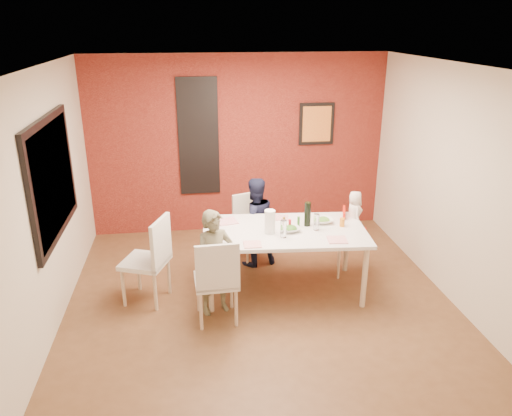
{
  "coord_description": "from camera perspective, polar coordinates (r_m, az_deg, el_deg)",
  "views": [
    {
      "loc": [
        -0.76,
        -5.16,
        3.13
      ],
      "look_at": [
        0.0,
        0.3,
        1.05
      ],
      "focal_mm": 35.0,
      "sensor_mm": 36.0,
      "label": 1
    }
  ],
  "objects": [
    {
      "name": "glassblock_strip",
      "position": [
        7.56,
        -6.59,
        8.06
      ],
      "size": [
        0.55,
        0.03,
        1.7
      ],
      "primitive_type": "cube",
      "color": "silver",
      "rests_on": "wall_back"
    },
    {
      "name": "wine_glass_b",
      "position": [
        5.92,
        6.91,
        -1.61
      ],
      "size": [
        0.07,
        0.07,
        0.2
      ],
      "primitive_type": "cylinder",
      "color": "white",
      "rests_on": "dining_table"
    },
    {
      "name": "high_chair",
      "position": [
        6.53,
        10.77,
        -3.12
      ],
      "size": [
        0.46,
        0.46,
        0.89
      ],
      "rotation": [
        0.0,
        0.0,
        1.28
      ],
      "color": "red",
      "rests_on": "ground"
    },
    {
      "name": "chair_left",
      "position": [
        5.9,
        -11.82,
        -5.37
      ],
      "size": [
        0.63,
        0.63,
        1.05
      ],
      "rotation": [
        0.0,
        0.0,
        4.34
      ],
      "color": "silver",
      "rests_on": "ground"
    },
    {
      "name": "wall_right",
      "position": [
        6.24,
        21.37,
        2.62
      ],
      "size": [
        0.02,
        4.5,
        2.7
      ],
      "primitive_type": "cube",
      "color": "beige",
      "rests_on": "ground"
    },
    {
      "name": "brick_accent_wall",
      "position": [
        7.64,
        -2.01,
        7.17
      ],
      "size": [
        4.5,
        0.02,
        2.7
      ],
      "primitive_type": "cube",
      "color": "maroon",
      "rests_on": "ground"
    },
    {
      "name": "sippy_cup",
      "position": [
        6.08,
        9.82,
        -1.62
      ],
      "size": [
        0.06,
        0.06,
        0.1
      ],
      "primitive_type": "cylinder",
      "color": "orange",
      "rests_on": "dining_table"
    },
    {
      "name": "wine_glass_a",
      "position": [
        5.68,
        3.15,
        -2.4
      ],
      "size": [
        0.07,
        0.07,
        0.21
      ],
      "primitive_type": "cylinder",
      "color": "white",
      "rests_on": "dining_table"
    },
    {
      "name": "condiment_red",
      "position": [
        5.9,
        3.88,
        -1.91
      ],
      "size": [
        0.03,
        0.03,
        0.13
      ],
      "primitive_type": "cylinder",
      "color": "red",
      "rests_on": "dining_table"
    },
    {
      "name": "condiment_brown",
      "position": [
        5.98,
        3.21,
        -1.61
      ],
      "size": [
        0.03,
        0.03,
        0.13
      ],
      "primitive_type": "cylinder",
      "color": "brown",
      "rests_on": "dining_table"
    },
    {
      "name": "plate_near_left",
      "position": [
        5.53,
        -0.41,
        -4.17
      ],
      "size": [
        0.2,
        0.2,
        0.01
      ],
      "primitive_type": "cube",
      "rotation": [
        0.0,
        0.0,
        -0.04
      ],
      "color": "white",
      "rests_on": "dining_table"
    },
    {
      "name": "wall_back",
      "position": [
        7.66,
        -2.03,
        7.21
      ],
      "size": [
        4.5,
        0.02,
        2.7
      ],
      "primitive_type": "cube",
      "color": "beige",
      "rests_on": "ground"
    },
    {
      "name": "wall_left",
      "position": [
        5.66,
        -22.73,
        0.68
      ],
      "size": [
        0.02,
        4.5,
        2.7
      ],
      "primitive_type": "cube",
      "color": "beige",
      "rests_on": "ground"
    },
    {
      "name": "paper_towel_roll",
      "position": [
        5.78,
        1.6,
        -1.58
      ],
      "size": [
        0.12,
        0.12,
        0.28
      ],
      "primitive_type": "cylinder",
      "color": "white",
      "rests_on": "dining_table"
    },
    {
      "name": "dining_table",
      "position": [
        5.96,
        3.26,
        -3.11
      ],
      "size": [
        2.01,
        1.22,
        0.8
      ],
      "rotation": [
        0.0,
        0.0,
        -0.08
      ],
      "color": "white",
      "rests_on": "ground"
    },
    {
      "name": "condiment_green",
      "position": [
        6.0,
        4.88,
        -1.58
      ],
      "size": [
        0.03,
        0.03,
        0.13
      ],
      "primitive_type": "cylinder",
      "color": "#317326",
      "rests_on": "dining_table"
    },
    {
      "name": "plate_near_right",
      "position": [
        5.71,
        9.28,
        -3.6
      ],
      "size": [
        0.23,
        0.23,
        0.01
      ],
      "primitive_type": "cube",
      "rotation": [
        0.0,
        0.0,
        -0.12
      ],
      "color": "white",
      "rests_on": "dining_table"
    },
    {
      "name": "child_far",
      "position": [
        6.65,
        -0.19,
        -1.6
      ],
      "size": [
        0.69,
        0.6,
        1.22
      ],
      "primitive_type": "imported",
      "rotation": [
        0.0,
        0.0,
        3.4
      ],
      "color": "black",
      "rests_on": "ground"
    },
    {
      "name": "wall_front",
      "position": [
        3.5,
        5.87,
        -10.03
      ],
      "size": [
        4.5,
        0.02,
        2.7
      ],
      "primitive_type": "cube",
      "color": "beige",
      "rests_on": "ground"
    },
    {
      "name": "chair_near",
      "position": [
        5.38,
        -4.49,
        -7.94
      ],
      "size": [
        0.48,
        0.48,
        1.0
      ],
      "rotation": [
        0.0,
        0.0,
        3.18
      ],
      "color": "beige",
      "rests_on": "ground"
    },
    {
      "name": "ground",
      "position": [
        6.08,
        0.4,
        -10.3
      ],
      "size": [
        4.5,
        4.5,
        0.0
      ],
      "primitive_type": "plane",
      "color": "brown",
      "rests_on": "ground"
    },
    {
      "name": "toddler",
      "position": [
        6.41,
        11.15,
        -0.72
      ],
      "size": [
        0.2,
        0.3,
        0.61
      ],
      "primitive_type": "imported",
      "rotation": [
        0.0,
        0.0,
        1.58
      ],
      "color": "silver",
      "rests_on": "high_chair"
    },
    {
      "name": "plate_far_mid",
      "position": [
        6.27,
        2.82,
        -1.09
      ],
      "size": [
        0.23,
        0.23,
        0.01
      ],
      "primitive_type": "cube",
      "rotation": [
        0.0,
        0.0,
        -0.2
      ],
      "color": "silver",
      "rests_on": "dining_table"
    },
    {
      "name": "art_print_frame",
      "position": [
        7.77,
        6.93,
        9.53
      ],
      "size": [
        0.54,
        0.03,
        0.64
      ],
      "primitive_type": "cube",
      "color": "black",
      "rests_on": "wall_back"
    },
    {
      "name": "chair_far",
      "position": [
        6.9,
        -0.69,
        -1.69
      ],
      "size": [
        0.54,
        0.54,
        0.91
      ],
      "rotation": [
        0.0,
        0.0,
        0.36
      ],
      "color": "white",
      "rests_on": "ground"
    },
    {
      "name": "salad_bowl_a",
      "position": [
        5.88,
        3.99,
        -2.43
      ],
      "size": [
        0.26,
        0.26,
        0.05
      ],
      "primitive_type": "imported",
      "rotation": [
        0.0,
        0.0,
        0.23
      ],
      "color": "silver",
      "rests_on": "dining_table"
    },
    {
      "name": "glassblock_surround",
      "position": [
        7.55,
        -6.59,
        8.06
      ],
      "size": [
        0.6,
        0.03,
        1.76
      ],
      "primitive_type": "cube",
      "color": "black",
      "rests_on": "wall_back"
    },
    {
      "name": "child_near",
      "position": [
        5.58,
        -4.71,
        -6.24
      ],
      "size": [
        0.52,
        0.43,
        1.22
      ],
      "primitive_type": "imported",
      "rotation": [
        0.0,
        0.0,
        0.35
      ],
      "color": "brown",
      "rests_on": "ground"
    },
    {
      "name": "ceiling",
      "position": [
        5.24,
        0.47,
        15.96
      ],
      "size": [
        4.5,
        4.5,
        0.02
      ],
      "primitive_type": "cube",
      "color": "white",
      "rests_on": "wall_back"
    },
    {
      "name": "art_print_canvas",
      "position": [
        7.76,
        6.96,
        9.51
      ],
      "size": [
        0.44,
        0.01,
        0.54
      ],
      "primitive_type": "cube",
      "color": "orange",
      "rests_on": "wall_back"
    },
    {
      "name": "plate_far_left",
      "position": [
        6.15,
        -3.31,
        -1.53
      ],
      "size": [
        0.28,
        0.28,
        0.01
      ],
      "primitive_type": "cube",
      "rotation": [
        0.0,
        0.0,
        0.22
      ],
      "color": "white",
      "rests_on": "dining_table"
    },
    {
      "name": "wine_bottle",
      "position": [
        6.01,
        5.91,
        -0.7
      ],
      "size": [
        0.08,
        0.08,
        0.3
      ],
      "primitive_type": "cylinder",
      "color": "black",
      "rests_on": "dining_table"
    },
    {
      "name": "salad_bowl_b",
      "position": [
        6.16,
        7.72,
        -1.44
      ],
      "size": [
        0.24,
        0.24,
        0.05
      ],
      "primitive_type": "imported",
      "rotation": [
        0.0,
        0.0,
        0.1
      ],
      "color": "white",
      "rests_on": "dining_table"
    },
    {
      "name": "picture_window_pane",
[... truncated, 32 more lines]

